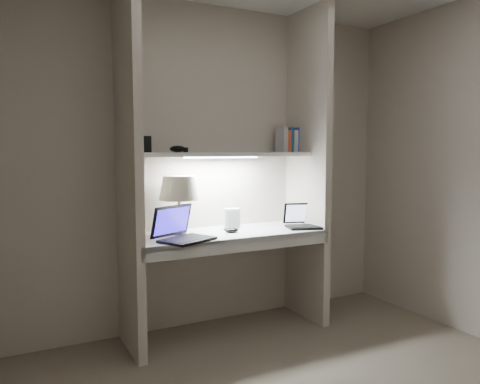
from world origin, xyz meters
TOP-DOWN VIEW (x-y plane):
  - back_wall at (0.00, 1.50)m, footprint 3.20×0.01m
  - alcove_panel_left at (-0.73, 1.23)m, footprint 0.06×0.55m
  - alcove_panel_right at (0.73, 1.23)m, footprint 0.06×0.55m
  - desk at (0.00, 1.23)m, footprint 1.40×0.55m
  - desk_apron at (0.00, 0.96)m, footprint 1.46×0.03m
  - shelf at (0.00, 1.32)m, footprint 1.40×0.36m
  - strip_light at (0.00, 1.32)m, footprint 0.60×0.04m
  - table_lamp at (-0.35, 1.30)m, footprint 0.29×0.29m
  - laptop_main at (-0.41, 1.08)m, footprint 0.44×0.42m
  - laptop_netbook at (0.64, 1.14)m, footprint 0.36×0.33m
  - speaker at (0.11, 1.36)m, footprint 0.13×0.11m
  - mouse at (0.02, 1.18)m, footprint 0.12×0.09m
  - cable_coil at (0.06, 1.30)m, footprint 0.10×0.10m
  - sticky_note at (-0.64, 1.33)m, footprint 0.10×0.10m
  - book_row at (0.65, 1.37)m, footprint 0.19×0.13m
  - shelf_box at (-0.56, 1.40)m, footprint 0.07×0.05m
  - shelf_gadget at (-0.35, 1.31)m, footprint 0.13×0.10m

SIDE VIEW (x-z plane):
  - desk_apron at x=0.00m, z-range 0.67..0.77m
  - desk at x=0.00m, z-range 0.73..0.77m
  - sticky_note at x=-0.64m, z-range 0.77..0.77m
  - cable_coil at x=0.06m, z-range 0.77..0.78m
  - mouse at x=0.02m, z-range 0.77..0.81m
  - laptop_netbook at x=0.64m, z-range 0.72..0.91m
  - laptop_main at x=-0.41m, z-range 0.71..0.94m
  - speaker at x=0.11m, z-range 0.77..0.93m
  - table_lamp at x=-0.35m, z-range 0.84..1.27m
  - back_wall at x=0.00m, z-range 0.00..2.50m
  - alcove_panel_left at x=-0.73m, z-range 0.00..2.50m
  - alcove_panel_right at x=0.73m, z-range 0.00..2.50m
  - strip_light at x=0.00m, z-range 1.32..1.34m
  - shelf at x=0.00m, z-range 1.34..1.36m
  - shelf_gadget at x=-0.35m, z-range 1.37..1.41m
  - shelf_box at x=-0.56m, z-range 1.36..1.48m
  - book_row at x=0.65m, z-range 1.36..1.56m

